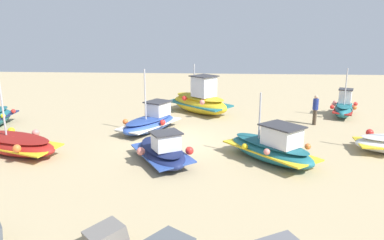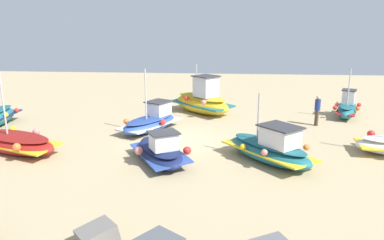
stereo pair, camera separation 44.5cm
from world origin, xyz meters
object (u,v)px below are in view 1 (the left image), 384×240
fishing_boat_0 (151,122)px  fishing_boat_2 (272,148)px  fishing_boat_6 (200,101)px  fishing_boat_3 (14,144)px  person_walking (315,108)px  fishing_boat_4 (344,107)px  fishing_boat_1 (162,151)px

fishing_boat_0 → fishing_boat_2: fishing_boat_0 is taller
fishing_boat_2 → fishing_boat_6: size_ratio=0.94×
fishing_boat_2 → fishing_boat_3: size_ratio=0.90×
fishing_boat_2 → fishing_boat_6: (3.45, -8.71, 0.24)m
fishing_boat_3 → person_walking: 16.06m
fishing_boat_0 → person_walking: fishing_boat_0 is taller
fishing_boat_4 → person_walking: bearing=155.6°
fishing_boat_3 → fishing_boat_1: bearing=15.0°
fishing_boat_3 → fishing_boat_0: bearing=57.2°
fishing_boat_6 → fishing_boat_0: bearing=-77.5°
fishing_boat_1 → fishing_boat_2: bearing=65.2°
fishing_boat_4 → person_walking: 3.35m
fishing_boat_0 → fishing_boat_1: fishing_boat_0 is taller
fishing_boat_6 → person_walking: fishing_boat_6 is taller
fishing_boat_4 → person_walking: (2.43, 2.27, 0.44)m
fishing_boat_2 → person_walking: fishing_boat_2 is taller
fishing_boat_3 → fishing_boat_6: fishing_boat_3 is taller
fishing_boat_1 → fishing_boat_3: size_ratio=0.82×
fishing_boat_1 → person_walking: 10.45m
fishing_boat_1 → fishing_boat_4: bearing=100.1°
fishing_boat_2 → fishing_boat_4: fishing_boat_4 is taller
fishing_boat_0 → fishing_boat_4: 12.52m
fishing_boat_0 → fishing_boat_1: (-1.34, 4.76, -0.03)m
fishing_boat_0 → fishing_boat_6: size_ratio=0.92×
fishing_boat_3 → person_walking: bearing=42.1°
fishing_boat_0 → person_walking: bearing=-50.4°
fishing_boat_4 → fishing_boat_6: 9.28m
fishing_boat_4 → fishing_boat_6: (9.27, -0.25, 0.25)m
fishing_boat_1 → fishing_boat_6: bearing=142.3°
person_walking → fishing_boat_0: bearing=175.8°
fishing_boat_1 → fishing_boat_2: fishing_boat_2 is taller
fishing_boat_6 → fishing_boat_2: bearing=-25.7°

